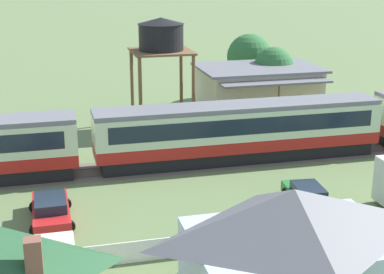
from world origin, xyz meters
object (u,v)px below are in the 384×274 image
station_building (258,91)px  water_tower (161,38)px  yard_tree_1 (250,57)px  cottage_grey_roof (292,243)px  passenger_train (243,129)px  yard_tree_2 (274,67)px  parked_car_green (307,196)px  parked_car_red (51,210)px

station_building → water_tower: size_ratio=1.16×
station_building → yard_tree_1: 7.49m
station_building → cottage_grey_roof: 28.82m
passenger_train → yard_tree_2: size_ratio=10.65×
cottage_grey_roof → passenger_train: bearing=77.5°
station_building → cottage_grey_roof: cottage_grey_roof is taller
passenger_train → yard_tree_1: size_ratio=9.78×
passenger_train → water_tower: bearing=111.4°
station_building → yard_tree_2: (2.03, 1.58, 1.74)m
passenger_train → water_tower: 11.28m
parked_car_green → yard_tree_1: yard_tree_1 is taller
water_tower → yard_tree_1: water_tower is taller
parked_car_green → parked_car_red: bearing=89.2°
station_building → yard_tree_2: yard_tree_2 is taller
parked_car_red → parked_car_green: bearing=-96.4°
water_tower → parked_car_green: (4.64, -17.75, -6.64)m
passenger_train → cottage_grey_roof: size_ratio=7.02×
parked_car_red → parked_car_green: size_ratio=1.08×
parked_car_green → yard_tree_1: size_ratio=0.70×
water_tower → cottage_grey_roof: bearing=-90.1°
station_building → water_tower: water_tower is taller
water_tower → yard_tree_1: size_ratio=1.41×
cottage_grey_roof → parked_car_green: cottage_grey_roof is taller
station_building → yard_tree_1: size_ratio=1.64×
passenger_train → station_building: (5.07, 10.75, 0.01)m
cottage_grey_roof → yard_tree_2: (10.81, 29.03, 1.47)m
water_tower → cottage_grey_roof: 26.52m
station_building → parked_car_green: 19.62m
yard_tree_2 → cottage_grey_roof: bearing=-110.4°
station_building → parked_car_green: size_ratio=2.34×
yard_tree_1 → yard_tree_2: (0.33, -5.49, -0.07)m
passenger_train → station_building: 11.89m
station_building → yard_tree_1: bearing=76.4°
passenger_train → station_building: size_ratio=5.95×
parked_car_red → yard_tree_2: 28.03m
passenger_train → yard_tree_1: (6.78, 17.82, 1.82)m
parked_car_red → parked_car_green: 13.98m
parked_car_green → yard_tree_1: (5.83, 26.18, 3.42)m
water_tower → parked_car_green: water_tower is taller
yard_tree_2 → station_building: bearing=-142.1°
station_building → water_tower: (-8.76, -1.36, 5.02)m
parked_car_green → passenger_train: bearing=11.4°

